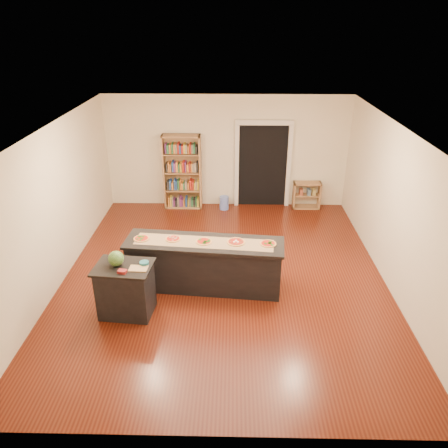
{
  "coord_description": "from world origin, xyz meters",
  "views": [
    {
      "loc": [
        0.16,
        -7.04,
        4.49
      ],
      "look_at": [
        0.0,
        0.2,
        1.0
      ],
      "focal_mm": 35.0,
      "sensor_mm": 36.0,
      "label": 1
    }
  ],
  "objects_px": {
    "side_counter": "(126,290)",
    "waste_bin": "(224,203)",
    "low_shelf": "(306,195)",
    "kitchen_island": "(205,264)",
    "bookshelf": "(182,172)",
    "watermelon": "(116,259)"
  },
  "relations": [
    {
      "from": "low_shelf",
      "to": "watermelon",
      "type": "distance_m",
      "value": 5.82
    },
    {
      "from": "side_counter",
      "to": "watermelon",
      "type": "height_order",
      "value": "watermelon"
    },
    {
      "from": "low_shelf",
      "to": "waste_bin",
      "type": "distance_m",
      "value": 2.11
    },
    {
      "from": "low_shelf",
      "to": "bookshelf",
      "type": "bearing_deg",
      "value": -179.64
    },
    {
      "from": "kitchen_island",
      "to": "low_shelf",
      "type": "relative_size",
      "value": 4.06
    },
    {
      "from": "low_shelf",
      "to": "side_counter",
      "type": "bearing_deg",
      "value": -128.93
    },
    {
      "from": "kitchen_island",
      "to": "bookshelf",
      "type": "relative_size",
      "value": 1.48
    },
    {
      "from": "side_counter",
      "to": "watermelon",
      "type": "relative_size",
      "value": 3.65
    },
    {
      "from": "waste_bin",
      "to": "watermelon",
      "type": "relative_size",
      "value": 1.36
    },
    {
      "from": "side_counter",
      "to": "bookshelf",
      "type": "height_order",
      "value": "bookshelf"
    },
    {
      "from": "side_counter",
      "to": "low_shelf",
      "type": "distance_m",
      "value": 5.73
    },
    {
      "from": "bookshelf",
      "to": "waste_bin",
      "type": "xyz_separation_m",
      "value": [
        1.04,
        -0.12,
        -0.77
      ]
    },
    {
      "from": "kitchen_island",
      "to": "bookshelf",
      "type": "distance_m",
      "value": 3.74
    },
    {
      "from": "side_counter",
      "to": "watermelon",
      "type": "xyz_separation_m",
      "value": [
        -0.1,
        0.02,
        0.57
      ]
    },
    {
      "from": "low_shelf",
      "to": "waste_bin",
      "type": "bearing_deg",
      "value": -176.23
    },
    {
      "from": "side_counter",
      "to": "waste_bin",
      "type": "height_order",
      "value": "side_counter"
    },
    {
      "from": "waste_bin",
      "to": "side_counter",
      "type": "bearing_deg",
      "value": -109.23
    },
    {
      "from": "side_counter",
      "to": "low_shelf",
      "type": "bearing_deg",
      "value": 56.62
    },
    {
      "from": "low_shelf",
      "to": "watermelon",
      "type": "relative_size",
      "value": 2.77
    },
    {
      "from": "side_counter",
      "to": "low_shelf",
      "type": "relative_size",
      "value": 1.32
    },
    {
      "from": "watermelon",
      "to": "bookshelf",
      "type": "bearing_deg",
      "value": 82.69
    },
    {
      "from": "low_shelf",
      "to": "watermelon",
      "type": "xyz_separation_m",
      "value": [
        -3.7,
        -4.43,
        0.68
      ]
    }
  ]
}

